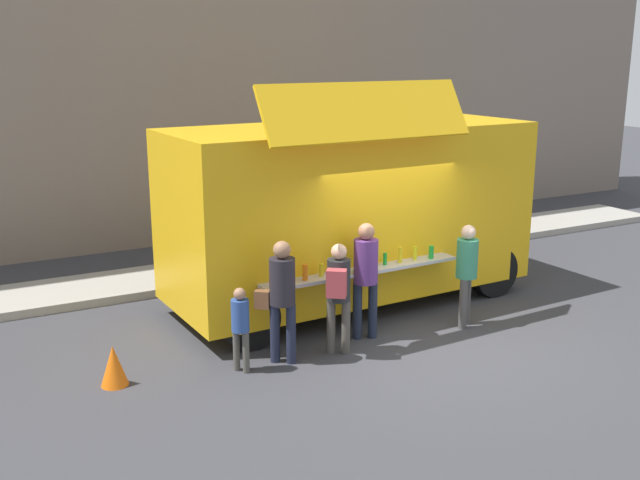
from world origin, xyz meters
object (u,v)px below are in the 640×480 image
(customer_mid_with_backpack, at_px, (338,288))
(customer_extra_browsing, at_px, (467,266))
(food_truck_main, at_px, (351,208))
(traffic_cone_orange, at_px, (114,366))
(child_near_queue, at_px, (240,322))
(customer_rear_waiting, at_px, (281,291))
(customer_front_ordering, at_px, (366,270))
(trash_bin, at_px, (457,222))

(customer_mid_with_backpack, bearing_deg, customer_extra_browsing, -52.80)
(food_truck_main, xyz_separation_m, traffic_cone_orange, (-4.41, -1.39, -1.39))
(customer_extra_browsing, relative_size, child_near_queue, 1.38)
(traffic_cone_orange, bearing_deg, customer_mid_with_backpack, -8.91)
(customer_mid_with_backpack, bearing_deg, child_near_queue, 123.14)
(customer_extra_browsing, bearing_deg, customer_rear_waiting, 51.17)
(traffic_cone_orange, bearing_deg, customer_front_ordering, -2.29)
(food_truck_main, height_order, customer_front_ordering, food_truck_main)
(customer_extra_browsing, bearing_deg, trash_bin, -74.19)
(customer_mid_with_backpack, xyz_separation_m, customer_rear_waiting, (-0.84, 0.11, 0.04))
(customer_rear_waiting, bearing_deg, child_near_queue, 130.86)
(traffic_cone_orange, height_order, customer_rear_waiting, customer_rear_waiting)
(trash_bin, bearing_deg, customer_mid_with_backpack, -142.64)
(food_truck_main, xyz_separation_m, trash_bin, (4.17, 2.32, -1.16))
(customer_rear_waiting, distance_m, customer_extra_browsing, 3.16)
(customer_mid_with_backpack, distance_m, customer_extra_browsing, 2.32)
(child_near_queue, bearing_deg, customer_front_ordering, -26.52)
(food_truck_main, distance_m, customer_rear_waiting, 2.85)
(customer_mid_with_backpack, bearing_deg, food_truck_main, 1.83)
(food_truck_main, xyz_separation_m, child_near_queue, (-2.78, -1.78, -0.95))
(traffic_cone_orange, distance_m, customer_rear_waiting, 2.41)
(trash_bin, xyz_separation_m, customer_rear_waiting, (-6.33, -4.08, 0.53))
(traffic_cone_orange, relative_size, trash_bin, 0.54)
(customer_rear_waiting, height_order, child_near_queue, customer_rear_waiting)
(customer_extra_browsing, bearing_deg, food_truck_main, -8.69)
(traffic_cone_orange, relative_size, child_near_queue, 0.46)
(customer_mid_with_backpack, bearing_deg, trash_bin, -15.73)
(traffic_cone_orange, xyz_separation_m, child_near_queue, (1.63, -0.39, 0.44))
(customer_front_ordering, xyz_separation_m, customer_rear_waiting, (-1.50, -0.22, -0.03))
(food_truck_main, relative_size, trash_bin, 6.10)
(traffic_cone_orange, relative_size, customer_mid_with_backpack, 0.34)
(trash_bin, bearing_deg, customer_front_ordering, -141.39)
(customer_mid_with_backpack, relative_size, customer_rear_waiting, 0.93)
(traffic_cone_orange, relative_size, customer_front_ordering, 0.31)
(traffic_cone_orange, distance_m, customer_extra_browsing, 5.47)
(traffic_cone_orange, xyz_separation_m, customer_extra_browsing, (5.41, -0.47, 0.71))
(trash_bin, relative_size, customer_front_ordering, 0.57)
(food_truck_main, bearing_deg, customer_rear_waiting, -143.02)
(trash_bin, relative_size, customer_rear_waiting, 0.58)
(traffic_cone_orange, bearing_deg, trash_bin, 23.36)
(traffic_cone_orange, height_order, customer_front_ordering, customer_front_ordering)
(child_near_queue, bearing_deg, food_truck_main, -0.33)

